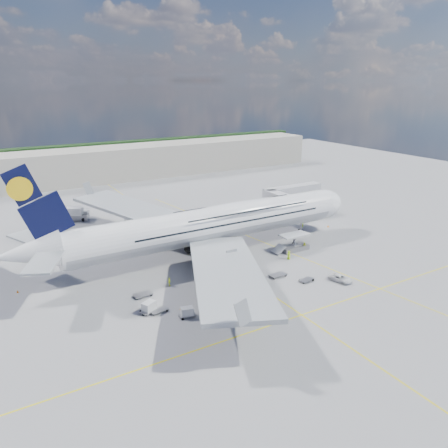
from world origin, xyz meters
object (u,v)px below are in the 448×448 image
airliner (212,224)px  jet_bridge (289,195)px  crew_wing (169,282)px  cone_wing_right_outer (181,308)px  dolly_row_c (187,312)px  crew_van (289,255)px  catering_truck_outer (77,214)px  service_van (340,278)px  cone_wing_left_outer (136,236)px  crew_loader (304,246)px  crew_nose (303,224)px  dolly_row_a (159,310)px  crew_tug (277,307)px  catering_truck_inner (125,239)px  cone_nose (328,226)px  dolly_nose_far (278,275)px  cargo_loader (293,245)px  cone_wing_right_inner (215,270)px  dolly_back (149,307)px  cone_wing_left_inner (158,248)px  cone_tail (18,291)px  dolly_nose_near (306,280)px  baggage_tug (249,286)px  dolly_row_b (143,295)px

airliner → jet_bridge: size_ratio=4.21×
crew_wing → cone_wing_right_outer: bearing=-161.1°
dolly_row_c → crew_van: size_ratio=1.50×
catering_truck_outer → service_van: (33.57, -63.37, -1.07)m
cone_wing_left_outer → crew_loader: bearing=-42.7°
crew_loader → cone_wing_left_outer: crew_loader is taller
crew_nose → dolly_row_a: bearing=163.4°
crew_tug → crew_van: bearing=46.8°
crew_loader → crew_tug: crew_loader is taller
dolly_row_a → catering_truck_inner: catering_truck_inner is taller
cone_nose → dolly_nose_far: bearing=-149.4°
crew_tug → jet_bridge: bearing=49.6°
crew_wing → cone_wing_right_outer: (-1.86, -8.95, -0.55)m
cargo_loader → catering_truck_outer: size_ratio=1.29×
catering_truck_outer → cone_wing_left_outer: (9.01, -20.74, -1.45)m
crew_wing → cone_wing_left_outer: crew_wing is taller
catering_truck_inner → crew_wing: size_ratio=3.90×
jet_bridge → cone_wing_right_inner: bearing=-150.3°
dolly_row_a → cone_wing_left_outer: 37.13m
crew_nose → service_van: bearing=-158.3°
cone_wing_right_inner → cone_wing_right_outer: 16.28m
dolly_row_c → dolly_back: 6.47m
cone_wing_left_inner → cone_tail: bearing=-166.5°
airliner → service_van: size_ratio=17.98×
airliner → cone_wing_left_outer: size_ratio=165.13×
airliner → cone_wing_right_inner: 11.14m
dolly_nose_near → crew_nose: crew_nose is taller
dolly_nose_far → cone_tail: (-43.75, 18.07, -0.14)m
catering_truck_outer → dolly_row_a: bearing=-58.6°
crew_wing → crew_loader: bearing=-57.2°
dolly_back → baggage_tug: bearing=-33.2°
service_van → cone_wing_left_inner: service_van is taller
dolly_row_c → cone_wing_right_inner: (12.53, 13.11, -0.65)m
dolly_row_b → crew_wing: (5.64, 1.34, 0.47)m
crew_wing → cone_nose: bearing=-47.2°
catering_truck_inner → crew_tug: 42.65m
jet_bridge → service_van: size_ratio=4.27×
baggage_tug → crew_loader: 23.50m
dolly_row_a → dolly_back: bearing=143.4°
cone_nose → crew_loader: bearing=-149.6°
dolly_back → crew_loader: (39.62, 8.26, -0.09)m
dolly_nose_far → crew_loader: (13.40, 8.00, 0.53)m
cone_nose → cone_wing_right_outer: cone_nose is taller
service_van → dolly_nose_far: bearing=124.5°
dolly_nose_far → catering_truck_outer: 61.04m
dolly_nose_far → cone_nose: 33.93m
catering_truck_outer → cone_wing_left_outer: bearing=-35.1°
service_van → cone_nose: (20.45, 24.90, -0.31)m
crew_loader → cargo_loader: bearing=-149.2°
dolly_row_a → cone_wing_right_inner: 18.43m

